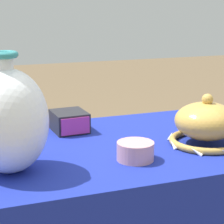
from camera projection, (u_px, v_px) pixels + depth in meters
The scene contains 5 objects.
display_table at pixel (108, 166), 1.42m from camera, with size 1.32×0.68×0.70m.
vase_tall_bulbous at pixel (8, 120), 1.16m from camera, with size 0.22×0.22×0.33m.
vase_dome_bell at pixel (206, 125), 1.41m from camera, with size 0.25×0.25×0.17m.
mosaic_tile_box at pixel (69, 121), 1.56m from camera, with size 0.12×0.14×0.07m.
pot_squat_rose at pixel (135, 151), 1.28m from camera, with size 0.11×0.11×0.05m, color #D19399.
Camera 1 is at (-0.45, -1.27, 1.16)m, focal length 70.00 mm.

